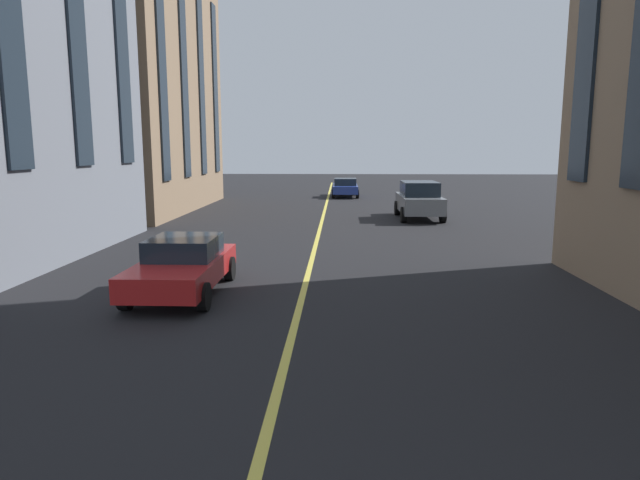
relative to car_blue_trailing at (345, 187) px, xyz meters
The scene contains 5 objects.
lane_centre_line 22.77m from the car_blue_trailing, behind, with size 80.00×0.16×0.01m.
car_blue_trailing is the anchor object (origin of this frame).
car_grey_mid 13.40m from the car_blue_trailing, 164.22° to the right, with size 4.70×2.14×1.88m.
car_red_parked_a 28.25m from the car_blue_trailing, behind, with size 4.40×1.95×1.37m.
building_left_far 18.68m from the car_blue_trailing, 121.16° to the left, with size 14.83×12.64×14.21m.
Camera 1 is at (1.65, -0.91, 3.52)m, focal length 31.07 mm.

